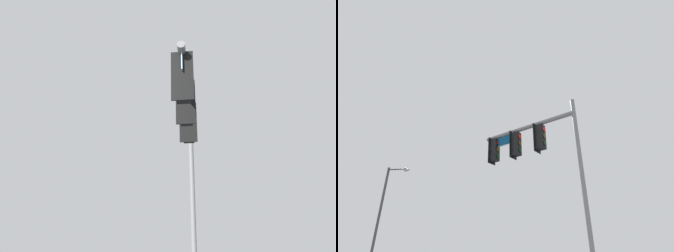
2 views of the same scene
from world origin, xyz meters
The scene contains 1 object.
signal_pole_near centered at (-3.00, -6.46, 5.50)m, with size 4.62×1.24×7.15m.
Camera 1 is at (5.42, -7.84, 1.74)m, focal length 35.00 mm.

